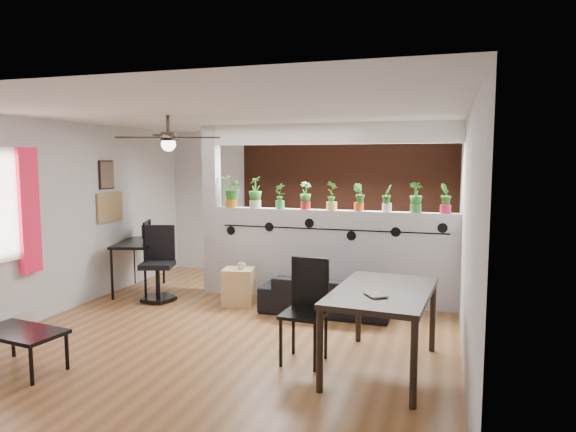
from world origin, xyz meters
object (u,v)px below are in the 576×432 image
Objects in this scene: computer_desk at (139,246)px; coffee_table at (21,335)px; folding_chair at (307,300)px; dining_table at (382,298)px; office_chair at (159,268)px; sofa at (326,295)px; potted_plant_4 at (332,194)px; potted_plant_6 at (387,197)px; potted_plant_7 at (416,196)px; potted_plant_8 at (446,197)px; ceiling_fan at (168,140)px; potted_plant_2 at (280,195)px; potted_plant_0 at (231,191)px; potted_plant_3 at (306,195)px; cup at (242,266)px; cube_shelf at (239,287)px; potted_plant_1 at (255,191)px; potted_plant_5 at (359,196)px.

computer_desk is 3.12m from coffee_table.
dining_table is at bearing -3.19° from folding_chair.
sofa is at bearing 2.01° from office_chair.
potted_plant_4 is 1.12× the size of potted_plant_6.
potted_plant_8 is at bearing 0.00° from potted_plant_7.
ceiling_fan reaches higher than potted_plant_2.
sofa is at bearing 96.01° from folding_chair.
office_chair is (-0.86, 1.10, -1.84)m from ceiling_fan.
coffee_table is (-3.17, -3.37, -1.19)m from potted_plant_6.
potted_plant_8 is 4.24m from office_chair.
potted_plant_2 is 0.25× the size of dining_table.
ceiling_fan reaches higher than folding_chair.
potted_plant_0 is 1.58m from potted_plant_4.
office_chair is at bearing 2.96° from sofa.
potted_plant_6 is 4.78m from coffee_table.
potted_plant_3 is (1.21, 1.80, -0.75)m from ceiling_fan.
cup is (0.42, 1.22, -1.74)m from ceiling_fan.
potted_plant_3 reaches higher than cup.
potted_plant_8 reaches higher than potted_plant_6.
cube_shelf is 0.31m from cup.
folding_chair is at bearing -14.12° from ceiling_fan.
coffee_table is at bearing 49.34° from sofa.
ceiling_fan is at bearing -52.03° from office_chair.
cube_shelf is at bearing 142.52° from dining_table.
potted_plant_2 is at bearing 42.33° from cube_shelf.
potted_plant_1 is 0.44× the size of office_chair.
potted_plant_2 reaches higher than coffee_table.
sofa reaches higher than coffee_table.
potted_plant_0 is 2.37m from potted_plant_6.
folding_chair is at bearing -59.46° from cube_shelf.
cube_shelf is at bearing -7.70° from computer_desk.
potted_plant_1 is at bearing 180.00° from potted_plant_7.
potted_plant_8 is 0.39× the size of folding_chair.
office_chair is at bearing 149.97° from folding_chair.
potted_plant_3 is at bearing 18.84° from office_chair.
computer_desk reaches higher than cube_shelf.
potted_plant_2 is 0.90× the size of potted_plant_4.
ceiling_fan reaches higher than dining_table.
dining_table is at bearing -74.86° from potted_plant_5.
potted_plant_8 is (3.16, 0.00, -0.04)m from potted_plant_0.
potted_plant_1 is 3.31m from dining_table.
potted_plant_0 reaches higher than coffee_table.
potted_plant_7 is (1.58, 0.00, 0.01)m from potted_plant_3.
potted_plant_7 is (2.77, 0.00, -0.03)m from potted_plant_0.
potted_plant_8 is at bearing 40.42° from coffee_table.
sofa is at bearing -1.46° from cup.
potted_plant_5 is at bearing 180.00° from potted_plant_8.
ceiling_fan is at bearing -147.12° from potted_plant_7.
potted_plant_2 is 1.19m from potted_plant_5.
potted_plant_8 is 0.44× the size of coffee_table.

